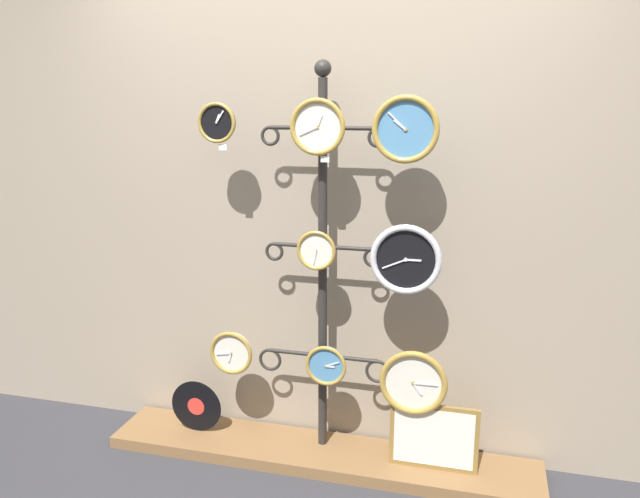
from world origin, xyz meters
name	(u,v)px	position (x,y,z in m)	size (l,w,h in m)	color
shop_wall	(331,182)	(0.00, 0.57, 1.40)	(4.40, 0.04, 2.80)	gray
low_shelf	(319,454)	(0.00, 0.35, 0.03)	(2.20, 0.36, 0.06)	brown
display_stand	(323,323)	(0.00, 0.41, 0.72)	(0.68, 0.37, 1.97)	#282623
clock_top_left	(217,123)	(-0.48, 0.32, 1.69)	(0.19, 0.04, 0.19)	black
clock_top_center	(318,127)	(0.00, 0.32, 1.68)	(0.26, 0.04, 0.26)	silver
clock_top_right	(406,129)	(0.39, 0.32, 1.67)	(0.29, 0.04, 0.29)	#4C84B2
clock_middle_center	(317,250)	(-0.01, 0.32, 1.11)	(0.19, 0.04, 0.19)	silver
clock_middle_right	(406,259)	(0.41, 0.31, 1.09)	(0.32, 0.04, 0.32)	black
clock_bottom_left	(231,353)	(-0.45, 0.32, 0.55)	(0.23, 0.04, 0.23)	silver
clock_bottom_center	(326,365)	(0.05, 0.30, 0.54)	(0.20, 0.04, 0.20)	#4C84B2
clock_bottom_right	(413,383)	(0.47, 0.31, 0.50)	(0.32, 0.04, 0.32)	silver
vinyl_record	(196,406)	(-0.68, 0.36, 0.20)	(0.28, 0.01, 0.28)	black
picture_frame	(434,437)	(0.57, 0.32, 0.23)	(0.42, 0.02, 0.33)	olive
price_tag_upper	(223,147)	(-0.46, 0.31, 1.58)	(0.04, 0.00, 0.03)	white
price_tag_mid	(325,159)	(0.03, 0.32, 1.53)	(0.04, 0.00, 0.03)	white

